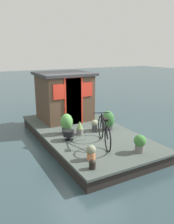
{
  "coord_description": "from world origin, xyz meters",
  "views": [
    {
      "loc": [
        -6.4,
        3.42,
        2.98
      ],
      "look_at": [
        -0.2,
        0.0,
        1.07
      ],
      "focal_mm": 36.37,
      "sensor_mm": 36.0,
      "label": 1
    }
  ],
  "objects": [
    {
      "name": "houseboat_cabin",
      "position": [
        1.63,
        0.0,
        1.29
      ],
      "size": [
        1.88,
        2.01,
        1.83
      ],
      "color": "#4C3828",
      "rests_on": "houseboat_deck"
    },
    {
      "name": "charcoal_grill",
      "position": [
        -0.51,
        0.8,
        0.57
      ],
      "size": [
        0.34,
        0.34,
        0.3
      ],
      "color": "black",
      "rests_on": "houseboat_deck"
    },
    {
      "name": "potted_plant_basil",
      "position": [
        -0.3,
        -0.76,
        0.69
      ],
      "size": [
        0.43,
        0.43,
        0.66
      ],
      "color": "#38383D",
      "rests_on": "houseboat_deck"
    },
    {
      "name": "potted_plant_succulent",
      "position": [
        -0.24,
        -0.27,
        0.59
      ],
      "size": [
        0.22,
        0.22,
        0.41
      ],
      "color": "#38383D",
      "rests_on": "houseboat_deck"
    },
    {
      "name": "mooring_bollard",
      "position": [
        -2.36,
        1.05,
        0.48
      ],
      "size": [
        0.16,
        0.16,
        0.23
      ],
      "color": "black",
      "rests_on": "houseboat_deck"
    },
    {
      "name": "houseboat_deck",
      "position": [
        0.0,
        0.0,
        0.19
      ],
      "size": [
        5.5,
        2.8,
        0.37
      ],
      "color": "#424C47",
      "rests_on": "ground_plane"
    },
    {
      "name": "ground_plane",
      "position": [
        0.0,
        0.0,
        0.0
      ],
      "size": [
        60.0,
        60.0,
        0.0
      ],
      "primitive_type": "plane",
      "color": "#2D4247"
    },
    {
      "name": "potted_plant_sage",
      "position": [
        -2.2,
        -0.5,
        0.63
      ],
      "size": [
        0.32,
        0.32,
        0.48
      ],
      "color": "slate",
      "rests_on": "houseboat_deck"
    },
    {
      "name": "bicycle",
      "position": [
        -1.31,
        0.06,
        0.76
      ],
      "size": [
        1.57,
        0.7,
        0.85
      ],
      "color": "black",
      "rests_on": "houseboat_deck"
    },
    {
      "name": "potted_plant_geranium",
      "position": [
        -1.95,
        0.85,
        0.57
      ],
      "size": [
        0.24,
        0.24,
        0.38
      ],
      "color": "#C6754C",
      "rests_on": "houseboat_deck"
    },
    {
      "name": "potted_plant_ivy",
      "position": [
        -0.25,
        0.29,
        0.58
      ],
      "size": [
        0.22,
        0.22,
        0.45
      ],
      "color": "slate",
      "rests_on": "houseboat_deck"
    },
    {
      "name": "potted_plant_thyme",
      "position": [
        0.03,
        0.63,
        0.71
      ],
      "size": [
        0.4,
        0.4,
        0.67
      ],
      "color": "#38383D",
      "rests_on": "houseboat_deck"
    }
  ]
}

